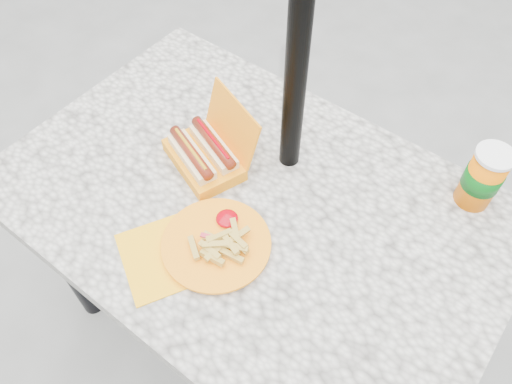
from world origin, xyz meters
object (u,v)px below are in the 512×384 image
Objects in this scene: hotdog_box at (206,153)px; fries_plate at (213,244)px; umbrella_pole at (298,43)px; soda_cup at (483,178)px.

fries_plate is at bearing -25.29° from hotdog_box.
umbrella_pole is 0.38m from hotdog_box.
hotdog_box is (-0.16, -0.14, -0.31)m from umbrella_pole.
hotdog_box is 0.25m from fries_plate.
umbrella_pole reaches higher than soda_cup.
fries_plate is (0.17, -0.18, -0.02)m from hotdog_box.
hotdog_box reaches higher than fries_plate.
soda_cup is at bearing 21.03° from umbrella_pole.
umbrella_pole is at bearing 61.61° from hotdog_box.
fries_plate is 0.62m from soda_cup.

